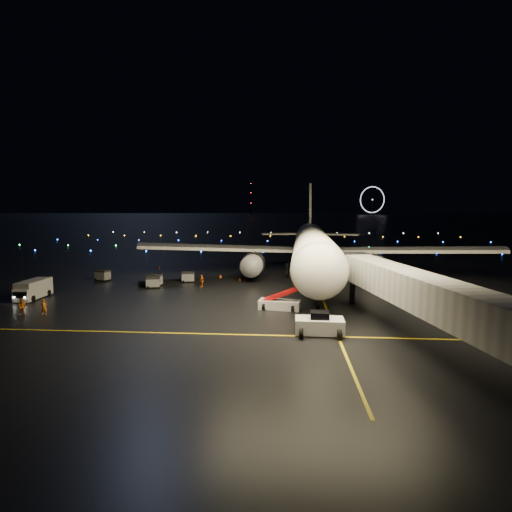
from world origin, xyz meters
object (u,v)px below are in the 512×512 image
object	(u,v)px
crew_a	(44,307)
baggage_cart_0	(188,277)
crew_b	(23,307)
service_truck	(34,289)
pushback_tug	(319,323)
baggage_cart_2	(153,282)
baggage_cart_3	(103,275)
crew_c	(202,281)
airliner	(313,226)
belt_loader	(280,295)
baggage_cart_1	(154,280)

from	to	relation	value
crew_a	baggage_cart_0	bearing A→B (deg)	40.23
crew_b	service_truck	bearing A→B (deg)	95.32
crew_b	pushback_tug	bearing A→B (deg)	-28.27
crew_b	baggage_cart_2	xyz separation A→B (m)	(9.63, 16.49, -0.12)
baggage_cart_2	baggage_cart_0	bearing A→B (deg)	36.90
baggage_cart_2	baggage_cart_3	xyz separation A→B (m)	(-10.40, 5.24, 0.08)
crew_c	baggage_cart_0	bearing A→B (deg)	174.08
pushback_tug	crew_b	bearing A→B (deg)	173.99
airliner	service_truck	distance (m)	45.08
pushback_tug	crew_c	xyz separation A→B (m)	(-16.17, 22.15, -0.16)
belt_loader	crew_a	distance (m)	27.17
service_truck	baggage_cart_1	xyz separation A→B (m)	(13.40, 9.64, -0.36)
baggage_cart_2	belt_loader	bearing A→B (deg)	-44.53
baggage_cart_2	pushback_tug	bearing A→B (deg)	-55.44
belt_loader	crew_c	xyz separation A→B (m)	(-12.21, 12.84, -0.81)
airliner	service_truck	xyz separation A→B (m)	(-38.70, -21.79, -7.68)
airliner	baggage_cart_1	size ratio (longest dim) A/B	29.74
crew_b	crew_c	size ratio (longest dim) A/B	1.01
airliner	crew_b	world-z (taller)	airliner
airliner	crew_c	distance (m)	23.11
airliner	crew_a	distance (m)	44.71
service_truck	baggage_cart_2	bearing A→B (deg)	29.97
belt_loader	pushback_tug	bearing A→B (deg)	-56.94
baggage_cart_2	baggage_cart_1	bearing A→B (deg)	86.36
belt_loader	baggage_cart_3	distance (m)	34.37
pushback_tug	belt_loader	size ratio (longest dim) A/B	0.64
crew_c	baggage_cart_2	xyz separation A→B (m)	(-7.29, -1.17, -0.11)
airliner	pushback_tug	bearing A→B (deg)	-90.19
crew_a	baggage_cart_0	distance (m)	24.22
crew_a	airliner	bearing A→B (deg)	21.25
pushback_tug	belt_loader	distance (m)	10.14
crew_b	baggage_cart_1	world-z (taller)	crew_b
service_truck	baggage_cart_2	size ratio (longest dim) A/B	3.44
crew_b	baggage_cart_3	distance (m)	21.74
crew_a	baggage_cart_2	world-z (taller)	crew_a
crew_c	baggage_cart_0	distance (m)	5.00
baggage_cart_0	baggage_cart_3	bearing A→B (deg)	170.13
crew_b	baggage_cart_1	bearing A→B (deg)	41.93
crew_a	baggage_cart_1	xyz separation A→B (m)	(7.00, 17.70, -0.00)
crew_b	baggage_cart_0	size ratio (longest dim) A/B	0.97
crew_c	baggage_cart_1	bearing A→B (deg)	-136.36
crew_a	baggage_cart_0	world-z (taller)	crew_a
belt_loader	service_truck	world-z (taller)	belt_loader
baggage_cart_1	baggage_cart_3	distance (m)	10.81
crew_a	service_truck	bearing A→B (deg)	106.97
baggage_cart_0	baggage_cart_3	world-z (taller)	baggage_cart_3
crew_b	airliner	bearing A→B (deg)	20.44
belt_loader	baggage_cart_0	distance (m)	22.72
airliner	crew_c	size ratio (longest dim) A/B	33.27
airliner	belt_loader	distance (m)	26.88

